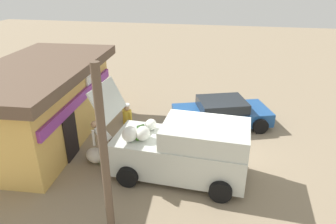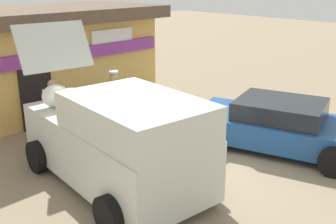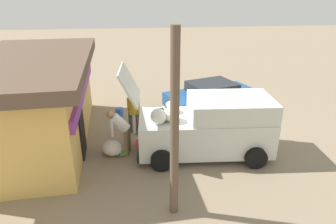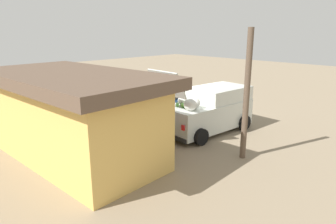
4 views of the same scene
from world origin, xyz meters
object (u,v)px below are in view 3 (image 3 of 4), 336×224
object	(u,v)px
unloaded_banana_pile	(112,148)
paint_bucket	(119,112)
parked_sedan	(211,96)
customer_bending	(121,128)
storefront_bar	(36,100)
vendor_standing	(134,110)
delivery_van	(209,126)

from	to	relation	value
unloaded_banana_pile	paint_bucket	bearing A→B (deg)	-2.16
parked_sedan	customer_bending	bearing A→B (deg)	132.54
storefront_bar	unloaded_banana_pile	distance (m)	3.08
vendor_standing	customer_bending	world-z (taller)	vendor_standing
parked_sedan	vendor_standing	xyz separation A→B (m)	(-2.19, 3.46, 0.36)
customer_bending	unloaded_banana_pile	xyz separation A→B (m)	(-0.10, 0.31, -0.67)
parked_sedan	customer_bending	xyz separation A→B (m)	(-3.56, 3.88, 0.34)
vendor_standing	storefront_bar	bearing A→B (deg)	94.56
vendor_standing	paint_bucket	size ratio (longest dim) A/B	4.48
storefront_bar	delivery_van	distance (m)	5.83
unloaded_banana_pile	paint_bucket	world-z (taller)	unloaded_banana_pile
delivery_van	customer_bending	distance (m)	2.82
parked_sedan	paint_bucket	xyz separation A→B (m)	(-0.55, 4.08, -0.38)
vendor_standing	customer_bending	size ratio (longest dim) A/B	1.09
delivery_van	storefront_bar	bearing A→B (deg)	75.93
storefront_bar	vendor_standing	size ratio (longest dim) A/B	4.56
delivery_van	paint_bucket	distance (m)	4.53
customer_bending	unloaded_banana_pile	world-z (taller)	customer_bending
customer_bending	unloaded_banana_pile	distance (m)	0.74
paint_bucket	vendor_standing	bearing A→B (deg)	-159.47
unloaded_banana_pile	parked_sedan	bearing A→B (deg)	-48.87
vendor_standing	customer_bending	xyz separation A→B (m)	(-1.37, 0.42, -0.02)
vendor_standing	unloaded_banana_pile	distance (m)	1.78
storefront_bar	vendor_standing	xyz separation A→B (m)	(0.26, -3.24, -0.63)
delivery_van	customer_bending	xyz separation A→B (m)	(0.30, 2.80, -0.06)
parked_sedan	vendor_standing	size ratio (longest dim) A/B	2.71
parked_sedan	paint_bucket	world-z (taller)	parked_sedan
storefront_bar	paint_bucket	bearing A→B (deg)	-54.13
delivery_van	parked_sedan	bearing A→B (deg)	-15.62
delivery_van	vendor_standing	distance (m)	2.91
vendor_standing	paint_bucket	bearing A→B (deg)	20.53
customer_bending	unloaded_banana_pile	bearing A→B (deg)	107.78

